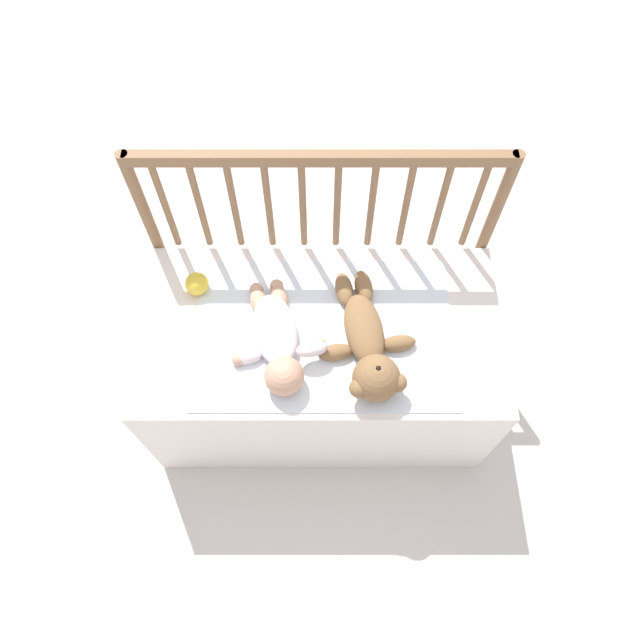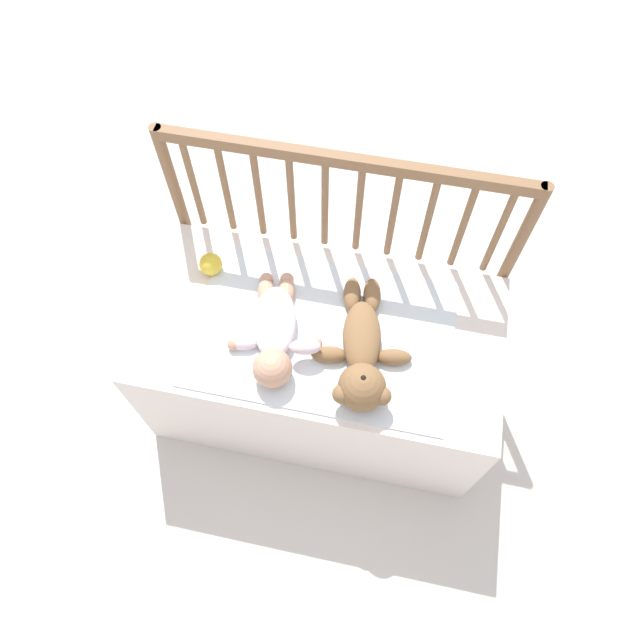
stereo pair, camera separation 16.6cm
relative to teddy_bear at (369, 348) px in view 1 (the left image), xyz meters
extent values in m
plane|color=silver|center=(-0.14, 0.10, -0.56)|extent=(12.00, 12.00, 0.00)
cube|color=white|center=(-0.14, 0.10, -0.30)|extent=(1.11, 0.59, 0.51)
cylinder|color=brown|center=(-0.67, 0.41, -0.11)|extent=(0.04, 0.04, 0.90)
cylinder|color=brown|center=(0.40, 0.41, -0.11)|extent=(0.04, 0.04, 0.90)
cube|color=brown|center=(-0.14, 0.41, 0.33)|extent=(1.07, 0.03, 0.04)
cylinder|color=brown|center=(-0.60, 0.41, 0.13)|extent=(0.02, 0.02, 0.36)
cylinder|color=brown|center=(-0.50, 0.41, 0.13)|extent=(0.02, 0.02, 0.36)
cylinder|color=brown|center=(-0.40, 0.41, 0.13)|extent=(0.02, 0.02, 0.36)
cylinder|color=brown|center=(-0.29, 0.41, 0.13)|extent=(0.02, 0.02, 0.36)
cylinder|color=brown|center=(-0.19, 0.41, 0.13)|extent=(0.02, 0.02, 0.36)
cylinder|color=brown|center=(-0.09, 0.41, 0.13)|extent=(0.02, 0.02, 0.36)
cylinder|color=brown|center=(0.02, 0.41, 0.13)|extent=(0.02, 0.02, 0.36)
cylinder|color=brown|center=(0.12, 0.41, 0.13)|extent=(0.02, 0.02, 0.36)
cylinder|color=brown|center=(0.22, 0.41, 0.13)|extent=(0.02, 0.02, 0.36)
cylinder|color=brown|center=(0.33, 0.41, 0.13)|extent=(0.02, 0.02, 0.36)
cube|color=white|center=(-0.13, 0.08, -0.05)|extent=(0.77, 0.51, 0.01)
ellipsoid|color=olive|center=(-0.01, 0.07, -0.01)|extent=(0.15, 0.25, 0.08)
sphere|color=olive|center=(0.02, -0.10, 0.02)|extent=(0.13, 0.13, 0.13)
sphere|color=tan|center=(0.02, -0.10, 0.05)|extent=(0.06, 0.06, 0.06)
sphere|color=black|center=(0.02, -0.10, 0.08)|extent=(0.02, 0.02, 0.02)
sphere|color=olive|center=(0.07, -0.11, 0.02)|extent=(0.05, 0.05, 0.05)
sphere|color=olive|center=(-0.03, -0.13, 0.02)|extent=(0.05, 0.05, 0.05)
ellipsoid|color=olive|center=(0.09, 0.03, -0.03)|extent=(0.11, 0.06, 0.05)
ellipsoid|color=olive|center=(-0.09, 0.00, -0.03)|extent=(0.11, 0.06, 0.05)
ellipsoid|color=olive|center=(0.00, 0.22, -0.03)|extent=(0.07, 0.12, 0.05)
ellipsoid|color=olive|center=(-0.06, 0.21, -0.03)|extent=(0.07, 0.12, 0.05)
ellipsoid|color=white|center=(-0.27, 0.07, -0.01)|extent=(0.17, 0.26, 0.08)
sphere|color=tan|center=(-0.24, -0.09, 0.00)|extent=(0.11, 0.11, 0.11)
ellipsoid|color=white|center=(-0.16, -0.01, 0.01)|extent=(0.10, 0.06, 0.05)
ellipsoid|color=white|center=(-0.35, -0.01, -0.03)|extent=(0.10, 0.06, 0.05)
sphere|color=tan|center=(-0.14, 0.03, -0.03)|extent=(0.04, 0.04, 0.04)
sphere|color=tan|center=(-0.37, -0.02, -0.03)|extent=(0.04, 0.04, 0.04)
ellipsoid|color=tan|center=(-0.26, 0.18, -0.03)|extent=(0.07, 0.10, 0.05)
ellipsoid|color=tan|center=(-0.33, 0.17, -0.03)|extent=(0.07, 0.10, 0.05)
sphere|color=tan|center=(-0.27, 0.23, -0.03)|extent=(0.04, 0.04, 0.04)
sphere|color=tan|center=(-0.34, 0.21, -0.03)|extent=(0.04, 0.04, 0.04)
sphere|color=yellow|center=(-0.52, 0.23, -0.02)|extent=(0.07, 0.07, 0.07)
camera|label=1|loc=(-0.14, -0.72, 1.46)|focal=32.00mm
camera|label=2|loc=(0.02, -0.71, 1.46)|focal=32.00mm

